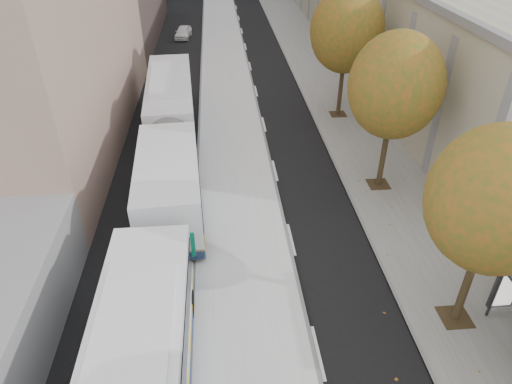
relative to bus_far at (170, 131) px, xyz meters
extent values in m
cube|color=silver|center=(3.50, 9.01, -1.65)|extent=(4.25, 150.00, 0.15)
cube|color=slate|center=(11.50, 9.01, -1.69)|extent=(4.75, 150.00, 0.08)
cylinder|color=#2F2412|center=(10.98, -12.99, -0.03)|extent=(0.28, 0.28, 3.24)
sphere|color=#33571A|center=(10.98, -12.99, 3.54)|extent=(4.20, 4.20, 4.20)
cylinder|color=#2F2412|center=(10.98, -3.99, 0.04)|extent=(0.28, 0.28, 3.38)
sphere|color=#33571A|center=(10.98, -3.99, 3.75)|extent=(4.40, 4.40, 4.40)
cylinder|color=#2F2412|center=(10.98, 5.01, 0.11)|extent=(0.28, 0.28, 3.51)
sphere|color=#33571A|center=(10.98, 5.01, 3.97)|extent=(4.60, 4.60, 4.60)
cube|color=white|center=(0.00, 0.01, -0.15)|extent=(3.87, 19.08, 3.16)
cube|color=black|center=(0.00, 0.01, 0.43)|extent=(3.89, 18.33, 1.09)
cube|color=#087354|center=(0.00, -9.44, -0.52)|extent=(2.00, 0.18, 1.22)
imported|color=white|center=(-0.52, 25.65, -1.13)|extent=(1.86, 3.67, 1.20)
camera|label=1|loc=(2.77, -23.58, 11.36)|focal=32.00mm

